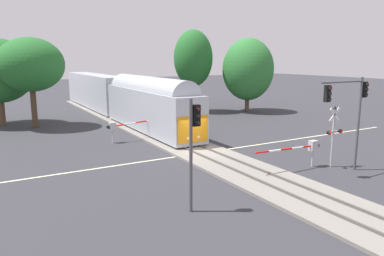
% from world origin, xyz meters
% --- Properties ---
extents(ground_plane, '(220.00, 220.00, 0.00)m').
position_xyz_m(ground_plane, '(0.00, 0.00, 0.00)').
color(ground_plane, '#333338').
extents(road_centre_stripe, '(44.00, 0.20, 0.01)m').
position_xyz_m(road_centre_stripe, '(0.00, 0.00, 0.00)').
color(road_centre_stripe, beige).
rests_on(road_centre_stripe, ground).
extents(railway_track, '(4.40, 80.00, 0.32)m').
position_xyz_m(railway_track, '(0.00, 0.00, 0.10)').
color(railway_track, gray).
rests_on(railway_track, ground).
extents(commuter_train, '(3.04, 39.36, 5.16)m').
position_xyz_m(commuter_train, '(0.00, 19.34, 2.79)').
color(commuter_train, '#B2B7C1').
rests_on(commuter_train, railway_track).
extents(crossing_gate_near, '(5.51, 0.40, 1.80)m').
position_xyz_m(crossing_gate_near, '(4.19, -6.79, 1.40)').
color(crossing_gate_near, '#B7B7BC').
rests_on(crossing_gate_near, ground).
extents(crossing_signal_mast, '(1.36, 0.44, 4.15)m').
position_xyz_m(crossing_signal_mast, '(5.85, -7.47, 2.53)').
color(crossing_signal_mast, '#B2B2B7').
rests_on(crossing_signal_mast, ground).
extents(crossing_gate_far, '(5.86, 0.40, 1.87)m').
position_xyz_m(crossing_gate_far, '(-4.11, 6.79, 1.43)').
color(crossing_gate_far, '#B7B7BC').
rests_on(crossing_gate_far, ground).
extents(traffic_signal_near_left, '(0.53, 0.38, 5.44)m').
position_xyz_m(traffic_signal_near_left, '(-5.90, -9.18, 3.65)').
color(traffic_signal_near_left, '#4C4C51').
rests_on(traffic_signal_near_left, ground).
extents(traffic_signal_near_right, '(4.11, 0.38, 6.07)m').
position_xyz_m(traffic_signal_near_right, '(5.63, -8.72, 4.56)').
color(traffic_signal_near_right, '#4C4C51').
rests_on(traffic_signal_near_right, ground).
extents(oak_far_right, '(5.18, 5.18, 10.97)m').
position_xyz_m(oak_far_right, '(10.56, 19.47, 7.20)').
color(oak_far_right, '#4C3828').
rests_on(oak_far_right, ground).
extents(maple_right_background, '(6.90, 6.90, 9.91)m').
position_xyz_m(maple_right_background, '(17.18, 16.14, 5.74)').
color(maple_right_background, brown).
rests_on(maple_right_background, ground).
extents(oak_behind_train, '(6.76, 6.76, 9.35)m').
position_xyz_m(oak_behind_train, '(-9.67, 17.84, 6.55)').
color(oak_behind_train, '#4C3828').
rests_on(oak_behind_train, ground).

